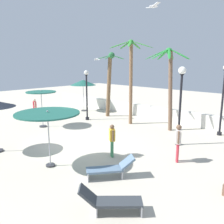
{
  "coord_description": "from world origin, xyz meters",
  "views": [
    {
      "loc": [
        9.88,
        -7.59,
        4.41
      ],
      "look_at": [
        0.0,
        2.82,
        1.4
      ],
      "focal_mm": 37.92,
      "sensor_mm": 36.0,
      "label": 1
    }
  ],
  "objects_px": {
    "patio_umbrella_2": "(83,83)",
    "lamp_post_2": "(181,95)",
    "palm_tree_1": "(131,70)",
    "lounge_chair_1": "(111,168)",
    "patio_umbrella_3": "(48,115)",
    "seagull_1": "(153,6)",
    "guest_3": "(112,138)",
    "lamp_post_3": "(223,99)",
    "lounge_chair_0": "(110,201)",
    "palm_tree_2": "(170,77)",
    "patio_umbrella_0": "(41,95)",
    "guest_0": "(178,139)",
    "seagull_0": "(97,59)",
    "palm_tree_0": "(110,78)",
    "guest_1": "(35,107)",
    "lamp_post_1": "(87,91)"
  },
  "relations": [
    {
      "from": "palm_tree_1",
      "to": "lounge_chair_0",
      "type": "relative_size",
      "value": 3.43
    },
    {
      "from": "lamp_post_2",
      "to": "lamp_post_3",
      "type": "distance_m",
      "value": 3.56
    },
    {
      "from": "lounge_chair_1",
      "to": "guest_0",
      "type": "relative_size",
      "value": 1.06
    },
    {
      "from": "patio_umbrella_2",
      "to": "guest_3",
      "type": "height_order",
      "value": "patio_umbrella_2"
    },
    {
      "from": "palm_tree_0",
      "to": "patio_umbrella_2",
      "type": "bearing_deg",
      "value": 179.86
    },
    {
      "from": "seagull_1",
      "to": "lounge_chair_1",
      "type": "bearing_deg",
      "value": -89.21
    },
    {
      "from": "palm_tree_2",
      "to": "lounge_chair_1",
      "type": "bearing_deg",
      "value": -75.59
    },
    {
      "from": "palm_tree_1",
      "to": "guest_0",
      "type": "bearing_deg",
      "value": -33.08
    },
    {
      "from": "palm_tree_0",
      "to": "patio_umbrella_0",
      "type": "bearing_deg",
      "value": -101.51
    },
    {
      "from": "lamp_post_1",
      "to": "lamp_post_3",
      "type": "height_order",
      "value": "lamp_post_3"
    },
    {
      "from": "palm_tree_0",
      "to": "guest_3",
      "type": "height_order",
      "value": "palm_tree_0"
    },
    {
      "from": "lamp_post_2",
      "to": "patio_umbrella_3",
      "type": "bearing_deg",
      "value": -113.06
    },
    {
      "from": "seagull_0",
      "to": "guest_3",
      "type": "bearing_deg",
      "value": -39.16
    },
    {
      "from": "seagull_0",
      "to": "seagull_1",
      "type": "xyz_separation_m",
      "value": [
        9.21,
        -5.36,
        2.0
      ]
    },
    {
      "from": "patio_umbrella_3",
      "to": "palm_tree_1",
      "type": "relative_size",
      "value": 0.45
    },
    {
      "from": "palm_tree_2",
      "to": "lounge_chair_1",
      "type": "xyz_separation_m",
      "value": [
        1.92,
        -7.48,
        -3.09
      ]
    },
    {
      "from": "patio_umbrella_2",
      "to": "lamp_post_2",
      "type": "height_order",
      "value": "lamp_post_2"
    },
    {
      "from": "palm_tree_1",
      "to": "lamp_post_3",
      "type": "bearing_deg",
      "value": 15.86
    },
    {
      "from": "palm_tree_2",
      "to": "guest_0",
      "type": "bearing_deg",
      "value": -54.66
    },
    {
      "from": "guest_3",
      "to": "seagull_0",
      "type": "distance_m",
      "value": 10.77
    },
    {
      "from": "palm_tree_1",
      "to": "lounge_chair_1",
      "type": "distance_m",
      "value": 9.14
    },
    {
      "from": "palm_tree_1",
      "to": "lounge_chair_0",
      "type": "height_order",
      "value": "palm_tree_1"
    },
    {
      "from": "patio_umbrella_3",
      "to": "seagull_1",
      "type": "relative_size",
      "value": 2.61
    },
    {
      "from": "patio_umbrella_0",
      "to": "seagull_1",
      "type": "distance_m",
      "value": 9.65
    },
    {
      "from": "patio_umbrella_0",
      "to": "guest_0",
      "type": "height_order",
      "value": "patio_umbrella_0"
    },
    {
      "from": "guest_0",
      "to": "patio_umbrella_2",
      "type": "bearing_deg",
      "value": 159.38
    },
    {
      "from": "lounge_chair_1",
      "to": "seagull_0",
      "type": "relative_size",
      "value": 1.86
    },
    {
      "from": "palm_tree_0",
      "to": "lounge_chair_1",
      "type": "distance_m",
      "value": 11.05
    },
    {
      "from": "palm_tree_2",
      "to": "seagull_1",
      "type": "relative_size",
      "value": 5.25
    },
    {
      "from": "seagull_1",
      "to": "lamp_post_3",
      "type": "bearing_deg",
      "value": 79.74
    },
    {
      "from": "palm_tree_0",
      "to": "guest_0",
      "type": "height_order",
      "value": "palm_tree_0"
    },
    {
      "from": "lamp_post_2",
      "to": "lounge_chair_0",
      "type": "xyz_separation_m",
      "value": [
        1.47,
        -6.85,
        -2.35
      ]
    },
    {
      "from": "lounge_chair_1",
      "to": "guest_0",
      "type": "height_order",
      "value": "guest_0"
    },
    {
      "from": "palm_tree_0",
      "to": "lamp_post_2",
      "type": "height_order",
      "value": "palm_tree_0"
    },
    {
      "from": "patio_umbrella_3",
      "to": "seagull_1",
      "type": "xyz_separation_m",
      "value": [
        2.58,
        3.63,
        4.41
      ]
    },
    {
      "from": "lamp_post_3",
      "to": "guest_1",
      "type": "distance_m",
      "value": 13.4
    },
    {
      "from": "lamp_post_2",
      "to": "guest_3",
      "type": "distance_m",
      "value": 4.35
    },
    {
      "from": "palm_tree_1",
      "to": "seagull_1",
      "type": "xyz_separation_m",
      "value": [
        4.7,
        -4.4,
        2.79
      ]
    },
    {
      "from": "guest_1",
      "to": "lounge_chair_1",
      "type": "bearing_deg",
      "value": -14.57
    },
    {
      "from": "palm_tree_2",
      "to": "seagull_0",
      "type": "relative_size",
      "value": 5.43
    },
    {
      "from": "patio_umbrella_2",
      "to": "palm_tree_2",
      "type": "xyz_separation_m",
      "value": [
        8.9,
        -0.18,
        0.87
      ]
    },
    {
      "from": "patio_umbrella_2",
      "to": "lamp_post_3",
      "type": "bearing_deg",
      "value": 4.66
    },
    {
      "from": "patio_umbrella_2",
      "to": "guest_0",
      "type": "xyz_separation_m",
      "value": [
        11.96,
        -4.5,
        -1.56
      ]
    },
    {
      "from": "lamp_post_1",
      "to": "guest_3",
      "type": "distance_m",
      "value": 7.8
    },
    {
      "from": "patio_umbrella_3",
      "to": "guest_1",
      "type": "distance_m",
      "value": 9.3
    },
    {
      "from": "lamp_post_2",
      "to": "lounge_chair_0",
      "type": "distance_m",
      "value": 7.39
    },
    {
      "from": "guest_3",
      "to": "lamp_post_2",
      "type": "bearing_deg",
      "value": 68.19
    },
    {
      "from": "patio_umbrella_3",
      "to": "lamp_post_3",
      "type": "relative_size",
      "value": 0.62
    },
    {
      "from": "patio_umbrella_3",
      "to": "palm_tree_1",
      "type": "distance_m",
      "value": 8.47
    },
    {
      "from": "patio_umbrella_3",
      "to": "guest_0",
      "type": "bearing_deg",
      "value": 48.23
    }
  ]
}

